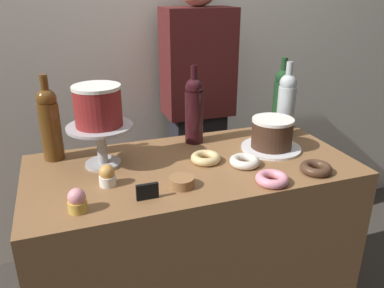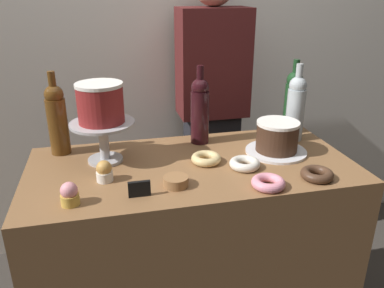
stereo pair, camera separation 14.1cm
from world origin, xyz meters
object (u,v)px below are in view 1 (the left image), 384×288
object	(u,v)px
wine_bottle_amber	(50,123)
donut_pink	(272,179)
white_layer_cake	(98,106)
cookie_stack	(181,182)
cupcake_strawberry	(77,201)
cake_stand_pedestal	(101,138)
wine_bottle_dark_red	(194,109)
cupcake_caramel	(107,176)
donut_glazed	(206,158)
wine_bottle_clear	(286,104)
donut_chocolate	(316,168)
barista_figure	(198,115)
wine_bottle_green	(281,98)
price_sign_chalkboard	(147,191)
chocolate_round_cake	(272,133)
donut_sugar	(245,161)

from	to	relation	value
wine_bottle_amber	donut_pink	world-z (taller)	wine_bottle_amber
white_layer_cake	cookie_stack	bearing A→B (deg)	-48.94
white_layer_cake	cupcake_strawberry	bearing A→B (deg)	-110.42
cake_stand_pedestal	wine_bottle_dark_red	distance (m)	0.41
cupcake_strawberry	cupcake_caramel	xyz separation A→B (m)	(0.11, 0.13, 0.00)
white_layer_cake	donut_glazed	world-z (taller)	white_layer_cake
wine_bottle_clear	donut_chocolate	xyz separation A→B (m)	(-0.09, -0.36, -0.13)
cupcake_caramel	donut_pink	xyz separation A→B (m)	(0.52, -0.17, -0.02)
cookie_stack	barista_figure	bearing A→B (deg)	66.49
cake_stand_pedestal	wine_bottle_green	size ratio (longest dim) A/B	0.73
wine_bottle_green	price_sign_chalkboard	world-z (taller)	wine_bottle_green
donut_chocolate	price_sign_chalkboard	distance (m)	0.61
cupcake_caramel	cookie_stack	xyz separation A→B (m)	(0.23, -0.09, -0.02)
chocolate_round_cake	donut_pink	world-z (taller)	chocolate_round_cake
cupcake_caramel	cake_stand_pedestal	bearing A→B (deg)	87.96
donut_glazed	donut_sugar	bearing A→B (deg)	-29.99
wine_bottle_green	donut_pink	size ratio (longest dim) A/B	2.91
donut_pink	donut_sugar	bearing A→B (deg)	98.52
white_layer_cake	cupcake_strawberry	size ratio (longest dim) A/B	2.27
barista_figure	wine_bottle_clear	bearing A→B (deg)	-67.50
wine_bottle_amber	barista_figure	xyz separation A→B (m)	(0.75, 0.45, -0.19)
wine_bottle_green	wine_bottle_dark_red	bearing A→B (deg)	-175.28
cupcake_strawberry	price_sign_chalkboard	bearing A→B (deg)	0.58
cake_stand_pedestal	donut_pink	world-z (taller)	cake_stand_pedestal
white_layer_cake	donut_sugar	size ratio (longest dim) A/B	1.50
chocolate_round_cake	wine_bottle_amber	size ratio (longest dim) A/B	0.51
wine_bottle_clear	cupcake_strawberry	size ratio (longest dim) A/B	4.38
chocolate_round_cake	donut_glazed	size ratio (longest dim) A/B	1.48
wine_bottle_clear	donut_glazed	bearing A→B (deg)	-160.57
chocolate_round_cake	price_sign_chalkboard	bearing A→B (deg)	-158.27
chocolate_round_cake	donut_glazed	bearing A→B (deg)	-173.86
cupcake_caramel	donut_chocolate	size ratio (longest dim) A/B	0.66
chocolate_round_cake	donut_sugar	size ratio (longest dim) A/B	1.48
cake_stand_pedestal	donut_sugar	distance (m)	0.53
wine_bottle_clear	donut_sugar	size ratio (longest dim) A/B	2.91
chocolate_round_cake	donut_sugar	bearing A→B (deg)	-148.65
cupcake_strawberry	barista_figure	size ratio (longest dim) A/B	0.05
cake_stand_pedestal	chocolate_round_cake	distance (m)	0.67
cake_stand_pedestal	cupcake_strawberry	distance (m)	0.33
donut_sugar	donut_pink	world-z (taller)	same
cupcake_strawberry	donut_glazed	xyz separation A→B (m)	(0.48, 0.20, -0.02)
white_layer_cake	cupcake_caramel	bearing A→B (deg)	-92.04
donut_chocolate	wine_bottle_amber	bearing A→B (deg)	153.61
wine_bottle_dark_red	donut_pink	bearing A→B (deg)	-74.60
wine_bottle_clear	cupcake_strawberry	distance (m)	0.98
donut_glazed	cookie_stack	xyz separation A→B (m)	(-0.15, -0.15, 0.00)
wine_bottle_amber	price_sign_chalkboard	bearing A→B (deg)	-57.47
white_layer_cake	donut_chocolate	distance (m)	0.80
wine_bottle_clear	cupcake_strawberry	world-z (taller)	wine_bottle_clear
white_layer_cake	cupcake_caramel	world-z (taller)	white_layer_cake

